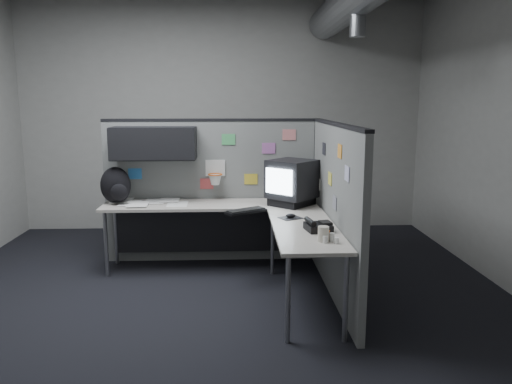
{
  "coord_description": "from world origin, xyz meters",
  "views": [
    {
      "loc": [
        0.16,
        -4.32,
        1.83
      ],
      "look_at": [
        0.37,
        0.35,
        0.97
      ],
      "focal_mm": 35.0,
      "sensor_mm": 36.0,
      "label": 1
    }
  ],
  "objects_px": {
    "monitor": "(292,182)",
    "phone": "(318,226)",
    "desk": "(233,220)",
    "backpack": "(116,186)",
    "keyboard": "(246,211)"
  },
  "relations": [
    {
      "from": "monitor",
      "to": "phone",
      "type": "relative_size",
      "value": 2.36
    },
    {
      "from": "desk",
      "to": "backpack",
      "type": "relative_size",
      "value": 5.81
    },
    {
      "from": "phone",
      "to": "backpack",
      "type": "distance_m",
      "value": 2.34
    },
    {
      "from": "desk",
      "to": "monitor",
      "type": "xyz_separation_m",
      "value": [
        0.62,
        0.16,
        0.37
      ]
    },
    {
      "from": "desk",
      "to": "monitor",
      "type": "distance_m",
      "value": 0.74
    },
    {
      "from": "keyboard",
      "to": "backpack",
      "type": "height_order",
      "value": "backpack"
    },
    {
      "from": "monitor",
      "to": "phone",
      "type": "bearing_deg",
      "value": -86.77
    },
    {
      "from": "keyboard",
      "to": "phone",
      "type": "xyz_separation_m",
      "value": [
        0.6,
        -0.72,
        0.02
      ]
    },
    {
      "from": "keyboard",
      "to": "monitor",
      "type": "bearing_deg",
      "value": 46.87
    },
    {
      "from": "monitor",
      "to": "backpack",
      "type": "height_order",
      "value": "monitor"
    },
    {
      "from": "monitor",
      "to": "keyboard",
      "type": "bearing_deg",
      "value": -146.8
    },
    {
      "from": "desk",
      "to": "phone",
      "type": "distance_m",
      "value": 1.17
    },
    {
      "from": "monitor",
      "to": "keyboard",
      "type": "xyz_separation_m",
      "value": [
        -0.5,
        -0.35,
        -0.23
      ]
    },
    {
      "from": "desk",
      "to": "backpack",
      "type": "distance_m",
      "value": 1.33
    },
    {
      "from": "monitor",
      "to": "phone",
      "type": "distance_m",
      "value": 1.1
    }
  ]
}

